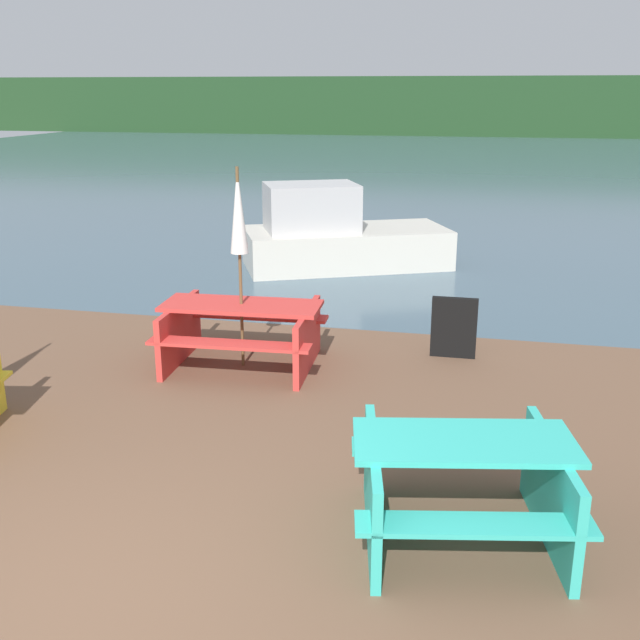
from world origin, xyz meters
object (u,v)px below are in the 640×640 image
at_px(picnic_table_teal, 462,480).
at_px(signboard, 454,328).
at_px(umbrella_white, 238,215).
at_px(picnic_table_red, 242,328).
at_px(boat, 337,237).

bearing_deg(picnic_table_teal, signboard, 93.64).
bearing_deg(umbrella_white, picnic_table_teal, -49.02).
bearing_deg(picnic_table_red, picnic_table_teal, -49.02).
relative_size(boat, signboard, 5.34).
bearing_deg(signboard, picnic_table_red, -160.82).
distance_m(picnic_table_teal, signboard, 3.92).
bearing_deg(picnic_table_red, boat, 89.20).
xyz_separation_m(picnic_table_teal, picnic_table_red, (-2.67, 3.07, -0.00)).
bearing_deg(picnic_table_teal, picnic_table_red, 130.98).
distance_m(umbrella_white, signboard, 2.93).
height_order(picnic_table_red, boat, boat).
xyz_separation_m(picnic_table_red, umbrella_white, (0.00, 0.00, 1.33)).
height_order(picnic_table_red, signboard, picnic_table_red).
bearing_deg(boat, picnic_table_red, -115.37).
relative_size(picnic_table_red, boat, 0.48).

